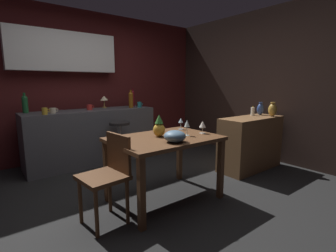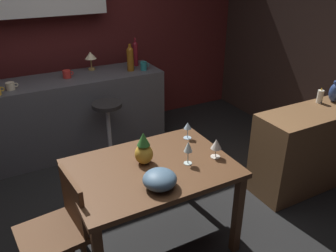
# 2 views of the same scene
# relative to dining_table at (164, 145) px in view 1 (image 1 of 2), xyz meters

# --- Properties ---
(ground_plane) EXTENTS (9.00, 9.00, 0.00)m
(ground_plane) POSITION_rel_dining_table_xyz_m (-0.10, 0.29, -0.64)
(ground_plane) COLOR black
(wall_kitchen_back) EXTENTS (5.20, 0.33, 2.60)m
(wall_kitchen_back) POSITION_rel_dining_table_xyz_m (-0.16, 2.37, 0.77)
(wall_kitchen_back) COLOR #4C1919
(wall_kitchen_back) RESTS_ON ground_plane
(wall_side_right) EXTENTS (0.10, 4.40, 2.60)m
(wall_side_right) POSITION_rel_dining_table_xyz_m (2.45, 0.59, 0.66)
(wall_side_right) COLOR #33231E
(wall_side_right) RESTS_ON ground_plane
(dining_table) EXTENTS (1.18, 0.84, 0.74)m
(dining_table) POSITION_rel_dining_table_xyz_m (0.00, 0.00, 0.00)
(dining_table) COLOR #56351E
(dining_table) RESTS_ON ground_plane
(kitchen_counter) EXTENTS (2.10, 0.60, 0.90)m
(kitchen_counter) POSITION_rel_dining_table_xyz_m (-0.13, 1.86, -0.19)
(kitchen_counter) COLOR #4C4C51
(kitchen_counter) RESTS_ON ground_plane
(sideboard_cabinet) EXTENTS (1.10, 0.44, 0.82)m
(sideboard_cabinet) POSITION_rel_dining_table_xyz_m (1.70, 0.02, -0.23)
(sideboard_cabinet) COLOR brown
(sideboard_cabinet) RESTS_ON ground_plane
(chair_near_window) EXTENTS (0.44, 0.44, 0.85)m
(chair_near_window) POSITION_rel_dining_table_xyz_m (-0.70, -0.04, -0.16)
(chair_near_window) COLOR #56351E
(chair_near_window) RESTS_ON ground_plane
(bar_stool) EXTENTS (0.34, 0.34, 0.73)m
(bar_stool) POSITION_rel_dining_table_xyz_m (0.12, 1.34, -0.25)
(bar_stool) COLOR #262323
(bar_stool) RESTS_ON ground_plane
(wine_glass_left) EXTENTS (0.06, 0.06, 0.18)m
(wine_glass_left) POSITION_rel_dining_table_xyz_m (0.25, -0.09, 0.23)
(wine_glass_left) COLOR silver
(wine_glass_left) RESTS_ON dining_table
(wine_glass_right) EXTENTS (0.07, 0.07, 0.15)m
(wine_glass_right) POSITION_rel_dining_table_xyz_m (0.46, 0.25, 0.20)
(wine_glass_right) COLOR silver
(wine_glass_right) RESTS_ON dining_table
(wine_glass_center) EXTENTS (0.08, 0.08, 0.15)m
(wine_glass_center) POSITION_rel_dining_table_xyz_m (0.49, -0.11, 0.20)
(wine_glass_center) COLOR silver
(wine_glass_center) RESTS_ON dining_table
(pineapple_centerpiece) EXTENTS (0.13, 0.13, 0.25)m
(pineapple_centerpiece) POSITION_rel_dining_table_xyz_m (-0.03, 0.07, 0.20)
(pineapple_centerpiece) COLOR gold
(pineapple_centerpiece) RESTS_ON dining_table
(fruit_bowl) EXTENTS (0.23, 0.23, 0.12)m
(fruit_bowl) POSITION_rel_dining_table_xyz_m (-0.06, -0.25, 0.16)
(fruit_bowl) COLOR slate
(fruit_bowl) RESTS_ON dining_table
(wine_bottle_green) EXTENTS (0.08, 0.08, 0.30)m
(wine_bottle_green) POSITION_rel_dining_table_xyz_m (-1.06, 2.04, 0.40)
(wine_bottle_green) COLOR #1E592D
(wine_bottle_green) RESTS_ON kitchen_counter
(wine_bottle_amber) EXTENTS (0.08, 0.08, 0.32)m
(wine_bottle_amber) POSITION_rel_dining_table_xyz_m (0.58, 1.78, 0.41)
(wine_bottle_amber) COLOR #8C5114
(wine_bottle_amber) RESTS_ON kitchen_counter
(wine_bottle_ruby) EXTENTS (0.06, 0.06, 0.34)m
(wine_bottle_ruby) POSITION_rel_dining_table_xyz_m (0.73, 1.95, 0.42)
(wine_bottle_ruby) COLOR maroon
(wine_bottle_ruby) RESTS_ON kitchen_counter
(cup_cream) EXTENTS (0.12, 0.08, 0.08)m
(cup_cream) POSITION_rel_dining_table_xyz_m (-0.75, 1.74, 0.29)
(cup_cream) COLOR beige
(cup_cream) RESTS_ON kitchen_counter
(cup_red) EXTENTS (0.12, 0.09, 0.09)m
(cup_red) POSITION_rel_dining_table_xyz_m (-0.15, 1.86, 0.30)
(cup_red) COLOR red
(cup_red) RESTS_ON kitchen_counter
(cup_mustard) EXTENTS (0.11, 0.07, 0.10)m
(cup_mustard) POSITION_rel_dining_table_xyz_m (-0.88, 1.63, 0.30)
(cup_mustard) COLOR gold
(cup_mustard) RESTS_ON kitchen_counter
(cup_teal) EXTENTS (0.11, 0.08, 0.10)m
(cup_teal) POSITION_rel_dining_table_xyz_m (0.73, 1.73, 0.31)
(cup_teal) COLOR teal
(cup_teal) RESTS_ON kitchen_counter
(counter_lamp) EXTENTS (0.14, 0.14, 0.22)m
(counter_lamp) POSITION_rel_dining_table_xyz_m (0.18, 2.03, 0.42)
(counter_lamp) COLOR #A58447
(counter_lamp) RESTS_ON kitchen_counter
(pillar_candle_tall) EXTENTS (0.06, 0.06, 0.15)m
(pillar_candle_tall) POSITION_rel_dining_table_xyz_m (1.91, 0.15, 0.24)
(pillar_candle_tall) COLOR white
(pillar_candle_tall) RESTS_ON sideboard_cabinet
(vase_brass) EXTENTS (0.13, 0.13, 0.22)m
(vase_brass) POSITION_rel_dining_table_xyz_m (2.05, -0.11, 0.28)
(vase_brass) COLOR #B78C38
(vase_brass) RESTS_ON sideboard_cabinet
(vase_ceramic_blue) EXTENTS (0.11, 0.11, 0.21)m
(vase_ceramic_blue) POSITION_rel_dining_table_xyz_m (2.05, 0.10, 0.27)
(vase_ceramic_blue) COLOR #334C8C
(vase_ceramic_blue) RESTS_ON sideboard_cabinet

